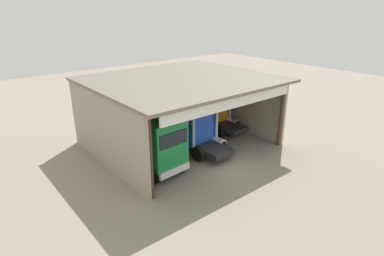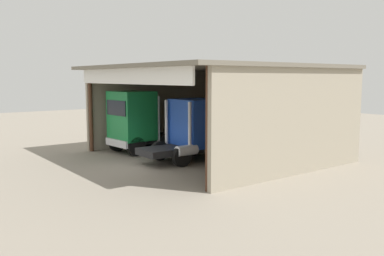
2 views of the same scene
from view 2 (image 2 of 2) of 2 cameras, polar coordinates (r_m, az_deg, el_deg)
ground_plane at (r=21.84m, az=-7.87°, el=-5.39°), size 80.00×80.00×0.00m
workshop_shed at (r=24.92m, az=4.44°, el=4.71°), size 12.79×11.57×5.33m
truck_green_center_right_bay at (r=25.95m, az=-7.78°, el=0.99°), size 2.84×4.94×3.82m
truck_blue_left_bay at (r=23.23m, az=0.13°, el=-0.04°), size 2.62×4.78×3.45m
truck_orange_center_bay at (r=21.85m, az=11.08°, el=-0.62°), size 2.63×4.65×3.50m
oil_drum at (r=29.28m, az=7.26°, el=-1.32°), size 0.58×0.58×0.92m
tool_cart at (r=28.64m, az=6.68°, el=-1.41°), size 0.90×0.60×1.00m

